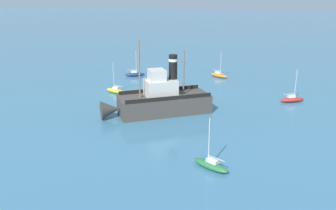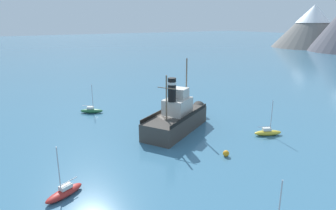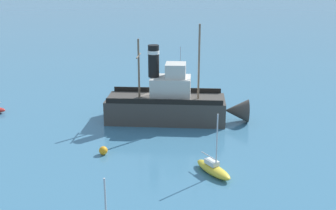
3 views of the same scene
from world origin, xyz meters
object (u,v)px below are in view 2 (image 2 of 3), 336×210
sailboat_red (64,192)px  sailboat_yellow (268,132)px  sailboat_green (92,110)px  mooring_buoy (226,153)px  old_tugboat (178,117)px

sailboat_red → sailboat_yellow: size_ratio=1.00×
sailboat_yellow → sailboat_green: size_ratio=1.00×
sailboat_yellow → mooring_buoy: bearing=-79.1°
sailboat_yellow → mooring_buoy: size_ratio=6.72×
sailboat_green → mooring_buoy: (24.72, 7.49, -0.06)m
sailboat_green → mooring_buoy: size_ratio=6.72×
sailboat_green → mooring_buoy: 25.83m
old_tugboat → mooring_buoy: 10.41m
sailboat_red → mooring_buoy: size_ratio=6.72×
sailboat_green → sailboat_yellow: bearing=36.3°
sailboat_red → sailboat_yellow: same height
old_tugboat → sailboat_red: 20.08m
old_tugboat → sailboat_yellow: (8.50, 9.05, -1.40)m
old_tugboat → sailboat_yellow: 12.49m
sailboat_green → old_tugboat: bearing=28.4°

